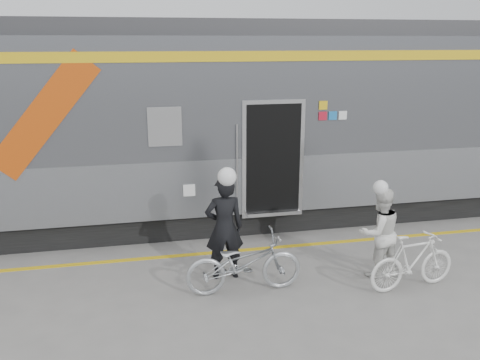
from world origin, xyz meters
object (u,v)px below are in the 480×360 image
object	(u,v)px
bicycle_left	(244,263)
woman	(379,232)
bicycle_right	(413,261)
man	(224,228)

from	to	relation	value
bicycle_left	woman	world-z (taller)	woman
woman	bicycle_right	size ratio (longest dim) A/B	0.99
bicycle_left	bicycle_right	xyz separation A→B (m)	(2.56, -0.45, -0.02)
man	bicycle_right	bearing A→B (deg)	160.04
man	bicycle_right	world-z (taller)	man
man	woman	size ratio (longest dim) A/B	1.15
man	bicycle_left	world-z (taller)	man
woman	bicycle_right	world-z (taller)	woman
bicycle_left	bicycle_right	distance (m)	2.60
bicycle_left	woman	bearing A→B (deg)	-87.47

